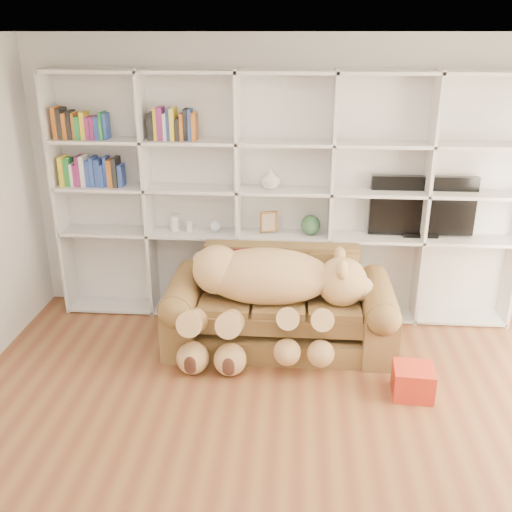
# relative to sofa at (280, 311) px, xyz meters

# --- Properties ---
(floor) EXTENTS (5.00, 5.00, 0.00)m
(floor) POSITION_rel_sofa_xyz_m (0.01, -1.71, -0.32)
(floor) COLOR brown
(floor) RESTS_ON ground
(ceiling) EXTENTS (5.00, 5.00, 0.00)m
(ceiling) POSITION_rel_sofa_xyz_m (0.01, -1.71, 2.38)
(ceiling) COLOR white
(ceiling) RESTS_ON wall_back
(wall_back) EXTENTS (5.00, 0.02, 2.70)m
(wall_back) POSITION_rel_sofa_xyz_m (0.01, 0.79, 1.03)
(wall_back) COLOR white
(wall_back) RESTS_ON floor
(bookshelf) EXTENTS (4.43, 0.35, 2.40)m
(bookshelf) POSITION_rel_sofa_xyz_m (-0.23, 0.65, 0.98)
(bookshelf) COLOR silver
(bookshelf) RESTS_ON floor
(sofa) EXTENTS (2.03, 0.88, 0.86)m
(sofa) POSITION_rel_sofa_xyz_m (0.00, 0.00, 0.00)
(sofa) COLOR brown
(sofa) RESTS_ON floor
(teddy_bear) EXTENTS (1.68, 0.88, 0.97)m
(teddy_bear) POSITION_rel_sofa_xyz_m (-0.11, -0.17, 0.29)
(teddy_bear) COLOR tan
(teddy_bear) RESTS_ON sofa
(throw_pillow) EXTENTS (0.45, 0.30, 0.43)m
(throw_pillow) POSITION_rel_sofa_xyz_m (-0.52, 0.14, 0.32)
(throw_pillow) COLOR #580F0F
(throw_pillow) RESTS_ON sofa
(gift_box) EXTENTS (0.33, 0.31, 0.25)m
(gift_box) POSITION_rel_sofa_xyz_m (1.09, -0.75, -0.20)
(gift_box) COLOR red
(gift_box) RESTS_ON floor
(tv) EXTENTS (0.99, 0.18, 0.58)m
(tv) POSITION_rel_sofa_xyz_m (1.32, 0.65, 0.83)
(tv) COLOR black
(tv) RESTS_ON bookshelf
(picture_frame) EXTENTS (0.17, 0.07, 0.21)m
(picture_frame) POSITION_rel_sofa_xyz_m (-0.14, 0.60, 0.66)
(picture_frame) COLOR brown
(picture_frame) RESTS_ON bookshelf
(green_vase) EXTENTS (0.19, 0.19, 0.19)m
(green_vase) POSITION_rel_sofa_xyz_m (0.27, 0.60, 0.64)
(green_vase) COLOR #2E5B36
(green_vase) RESTS_ON bookshelf
(figurine_tall) EXTENTS (0.11, 0.11, 0.16)m
(figurine_tall) POSITION_rel_sofa_xyz_m (-1.07, 0.60, 0.62)
(figurine_tall) COLOR silver
(figurine_tall) RESTS_ON bookshelf
(figurine_short) EXTENTS (0.07, 0.07, 0.11)m
(figurine_short) POSITION_rel_sofa_xyz_m (-0.92, 0.60, 0.60)
(figurine_short) COLOR silver
(figurine_short) RESTS_ON bookshelf
(snow_globe) EXTENTS (0.11, 0.11, 0.11)m
(snow_globe) POSITION_rel_sofa_xyz_m (-0.66, 0.60, 0.60)
(snow_globe) COLOR white
(snow_globe) RESTS_ON bookshelf
(shelf_vase) EXTENTS (0.24, 0.24, 0.20)m
(shelf_vase) POSITION_rel_sofa_xyz_m (-0.13, 0.60, 1.09)
(shelf_vase) COLOR beige
(shelf_vase) RESTS_ON bookshelf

